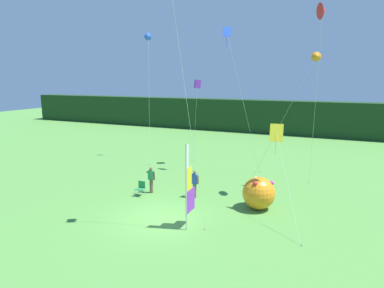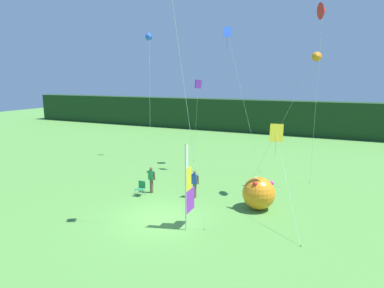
# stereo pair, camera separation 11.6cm
# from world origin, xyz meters

# --- Properties ---
(ground_plane) EXTENTS (120.00, 120.00, 0.00)m
(ground_plane) POSITION_xyz_m (0.00, 0.00, 0.00)
(ground_plane) COLOR #518E3D
(distant_treeline) EXTENTS (80.00, 2.40, 4.38)m
(distant_treeline) POSITION_xyz_m (0.00, 29.90, 2.19)
(distant_treeline) COLOR #193819
(distant_treeline) RESTS_ON ground
(banner_flag) EXTENTS (0.06, 1.03, 4.25)m
(banner_flag) POSITION_xyz_m (1.86, -0.39, 2.04)
(banner_flag) COLOR #B7B7BC
(banner_flag) RESTS_ON ground
(person_near_banner) EXTENTS (0.55, 0.48, 1.69)m
(person_near_banner) POSITION_xyz_m (-2.37, 3.20, 0.90)
(person_near_banner) COLOR brown
(person_near_banner) RESTS_ON ground
(person_mid_field) EXTENTS (0.55, 0.48, 1.71)m
(person_mid_field) POSITION_xyz_m (0.51, 3.49, 0.92)
(person_mid_field) COLOR brown
(person_mid_field) RESTS_ON ground
(inflatable_balloon) EXTENTS (1.82, 1.82, 1.82)m
(inflatable_balloon) POSITION_xyz_m (4.47, 3.34, 0.92)
(inflatable_balloon) COLOR orange
(inflatable_balloon) RESTS_ON ground
(folding_chair) EXTENTS (0.51, 0.51, 0.89)m
(folding_chair) POSITION_xyz_m (-2.74, 2.53, 0.51)
(folding_chair) COLOR #BCBCC1
(folding_chair) RESTS_ON ground
(kite_orange_delta_1) EXTENTS (4.13, 0.53, 8.84)m
(kite_orange_delta_1) POSITION_xyz_m (6.67, 7.96, 8.44)
(kite_orange_delta_1) COLOR brown
(kite_orange_delta_1) RESTS_ON ground
(kite_blue_delta_2) EXTENTS (1.77, 3.06, 11.12)m
(kite_blue_delta_2) POSITION_xyz_m (-7.39, 11.69, 10.68)
(kite_blue_delta_2) COLOR brown
(kite_blue_delta_2) RESTS_ON ground
(kite_red_delta_3) EXTENTS (0.80, 3.55, 11.32)m
(kite_red_delta_3) POSITION_xyz_m (6.96, 6.38, 10.81)
(kite_red_delta_3) COLOR brown
(kite_red_delta_3) RESTS_ON ground
(kite_purple_box_4) EXTENTS (1.06, 1.09, 7.12)m
(kite_purple_box_4) POSITION_xyz_m (-2.40, 10.89, 6.73)
(kite_purple_box_4) COLOR brown
(kite_purple_box_4) RESTS_ON ground
(kite_blue_diamond_5) EXTENTS (2.97, 1.18, 10.88)m
(kite_blue_diamond_5) POSITION_xyz_m (0.58, 9.78, 9.69)
(kite_blue_diamond_5) COLOR brown
(kite_blue_diamond_5) RESTS_ON ground
(kite_yellow_diamond_6) EXTENTS (2.23, 3.71, 4.83)m
(kite_yellow_diamond_6) POSITION_xyz_m (5.33, 3.25, 4.20)
(kite_yellow_diamond_6) COLOR brown
(kite_yellow_diamond_6) RESTS_ON ground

